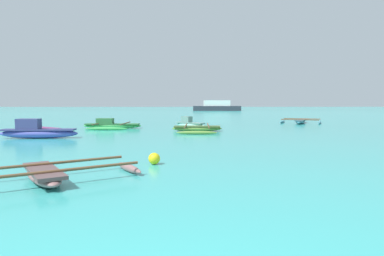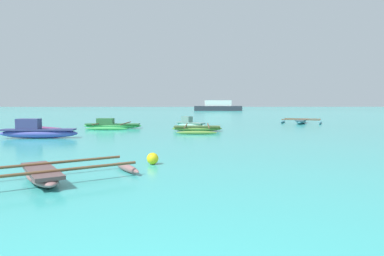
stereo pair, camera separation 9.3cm
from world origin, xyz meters
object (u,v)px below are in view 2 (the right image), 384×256
(moored_boat_1, at_px, (112,125))
(mooring_buoy_0, at_px, (153,159))
(moored_boat_6, at_px, (41,174))
(moored_boat_0, at_px, (39,129))
(moored_boat_3, at_px, (37,131))
(moored_boat_5, at_px, (301,121))
(moored_boat_4, at_px, (190,124))
(distant_ferry, at_px, (218,106))
(moored_boat_2, at_px, (197,128))

(moored_boat_1, xyz_separation_m, mooring_buoy_0, (4.09, -13.78, -0.05))
(moored_boat_6, relative_size, mooring_buoy_0, 13.05)
(moored_boat_0, xyz_separation_m, moored_boat_3, (1.25, -3.21, 0.16))
(moored_boat_5, bearing_deg, moored_boat_3, 147.71)
(moored_boat_3, bearing_deg, moored_boat_4, 39.82)
(moored_boat_0, bearing_deg, distant_ferry, 111.71)
(mooring_buoy_0, xyz_separation_m, distant_ferry, (7.80, 58.81, 0.68))
(mooring_buoy_0, bearing_deg, moored_boat_3, 131.34)
(moored_boat_3, bearing_deg, moored_boat_2, 23.71)
(moored_boat_1, xyz_separation_m, moored_boat_6, (1.72, -15.92, -0.06))
(moored_boat_0, relative_size, moored_boat_1, 0.86)
(moored_boat_1, bearing_deg, moored_boat_5, 21.39)
(moored_boat_3, relative_size, distant_ferry, 0.41)
(moored_boat_2, relative_size, moored_boat_4, 1.86)
(moored_boat_2, height_order, moored_boat_5, moored_boat_2)
(moored_boat_3, relative_size, moored_boat_4, 1.64)
(moored_boat_3, relative_size, moored_boat_6, 0.87)
(distant_ferry, bearing_deg, moored_boat_4, -98.24)
(moored_boat_3, xyz_separation_m, moored_boat_4, (7.84, 6.84, -0.07))
(moored_boat_0, bearing_deg, mooring_buoy_0, -14.24)
(moored_boat_0, xyz_separation_m, moored_boat_2, (9.50, 0.63, -0.00))
(moored_boat_5, distance_m, distant_ferry, 40.12)
(moored_boat_4, relative_size, distant_ferry, 0.25)
(moored_boat_2, distance_m, moored_boat_6, 13.99)
(moored_boat_1, bearing_deg, moored_boat_2, -20.71)
(moored_boat_4, bearing_deg, moored_boat_3, -90.96)
(moored_boat_0, distance_m, moored_boat_4, 9.79)
(moored_boat_1, xyz_separation_m, moored_boat_2, (5.84, -2.55, -0.04))
(moored_boat_1, distance_m, moored_boat_4, 5.45)
(moored_boat_1, bearing_deg, moored_boat_3, -107.80)
(moored_boat_4, relative_size, moored_boat_6, 0.53)
(moored_boat_6, xyz_separation_m, mooring_buoy_0, (2.37, 2.13, 0.00))
(moored_boat_0, relative_size, moored_boat_2, 0.78)
(moored_boat_2, height_order, moored_boat_6, moored_boat_2)
(moored_boat_6, distance_m, mooring_buoy_0, 3.19)
(moored_boat_5, relative_size, moored_boat_6, 0.88)
(moored_boat_0, height_order, moored_boat_5, moored_boat_5)
(mooring_buoy_0, bearing_deg, distant_ferry, 82.45)
(mooring_buoy_0, bearing_deg, moored_boat_1, 106.53)
(moored_boat_6, distance_m, distant_ferry, 61.79)
(moored_boat_4, height_order, distant_ferry, distant_ferry)
(mooring_buoy_0, height_order, distant_ferry, distant_ferry)
(moored_boat_1, distance_m, moored_boat_6, 16.01)
(moored_boat_3, xyz_separation_m, moored_boat_6, (4.13, -9.52, -0.18))
(moored_boat_5, bearing_deg, moored_boat_4, 140.04)
(moored_boat_2, bearing_deg, moored_boat_5, 42.44)
(moored_boat_0, distance_m, distant_ferry, 50.66)
(moored_boat_5, height_order, moored_boat_6, moored_boat_5)
(moored_boat_0, distance_m, mooring_buoy_0, 13.13)
(moored_boat_3, distance_m, moored_boat_5, 20.84)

